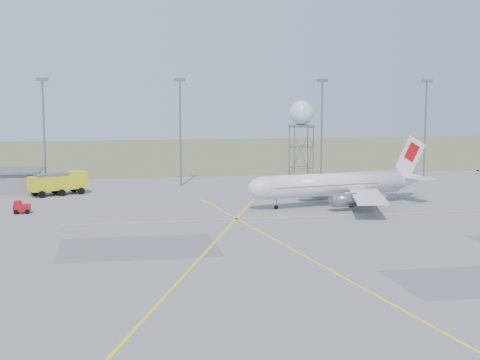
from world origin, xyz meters
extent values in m
plane|color=gray|center=(0.00, 0.00, 0.00)|extent=(400.00, 400.00, 0.00)
cube|color=olive|center=(0.00, 140.00, 0.01)|extent=(400.00, 120.00, 0.03)
cylinder|color=slate|center=(-35.00, 66.00, 10.00)|extent=(0.36, 0.36, 20.00)
cube|color=slate|center=(-35.00, 66.00, 20.20)|extent=(2.20, 0.50, 0.60)
cylinder|color=slate|center=(-10.00, 66.00, 10.00)|extent=(0.36, 0.36, 20.00)
cube|color=slate|center=(-10.00, 66.00, 20.20)|extent=(2.20, 0.50, 0.60)
cylinder|color=slate|center=(18.00, 66.00, 10.00)|extent=(0.36, 0.36, 20.00)
cube|color=slate|center=(18.00, 66.00, 20.20)|extent=(2.20, 0.50, 0.60)
cylinder|color=slate|center=(40.00, 66.00, 10.00)|extent=(0.36, 0.36, 20.00)
cube|color=slate|center=(40.00, 66.00, 20.20)|extent=(2.20, 0.50, 0.60)
cylinder|color=black|center=(55.00, 72.00, 0.40)|extent=(0.10, 0.10, 0.80)
cylinder|color=black|center=(56.20, 72.00, 0.40)|extent=(0.10, 0.10, 0.80)
cube|color=yellow|center=(55.60, 72.00, 0.95)|extent=(1.60, 0.15, 0.50)
cube|color=black|center=(55.60, 71.92, 0.95)|extent=(0.80, 0.03, 0.30)
cylinder|color=silver|center=(11.35, 38.79, 3.39)|extent=(23.48, 7.69, 3.57)
ellipsoid|color=silver|center=(-0.07, 36.70, 3.39)|extent=(6.26, 4.54, 3.57)
cube|color=black|center=(-1.13, 36.51, 3.93)|extent=(1.68, 2.18, 0.87)
cone|color=silver|center=(25.40, 41.36, 3.66)|extent=(5.91, 4.48, 3.57)
cube|color=silver|center=(25.40, 41.36, 7.41)|extent=(5.68, 1.29, 6.72)
cube|color=#B80C0C|center=(25.58, 41.39, 8.04)|extent=(3.08, 0.85, 3.45)
cube|color=silver|center=(24.45, 44.09, 4.11)|extent=(3.69, 5.35, 0.16)
cube|color=silver|center=(25.48, 38.47, 4.11)|extent=(3.69, 5.35, 0.16)
cube|color=silver|center=(11.22, 46.93, 2.50)|extent=(11.92, 14.05, 0.32)
cube|color=silver|center=(14.11, 31.12, 2.50)|extent=(7.98, 14.91, 0.32)
cylinder|color=slate|center=(9.54, 43.72, 1.70)|extent=(4.06, 2.70, 2.05)
cylinder|color=slate|center=(11.40, 33.53, 1.70)|extent=(4.06, 2.70, 2.05)
cube|color=#B80C0C|center=(9.59, 38.47, 3.48)|extent=(18.22, 6.77, 0.11)
cylinder|color=black|center=(1.68, 37.02, 0.40)|extent=(0.73, 0.73, 0.80)
cube|color=black|center=(13.10, 39.11, 0.40)|extent=(1.84, 5.43, 0.80)
cylinder|color=slate|center=(13.10, 39.11, 0.80)|extent=(0.25, 0.25, 1.61)
cylinder|color=slate|center=(10.02, 57.21, 5.85)|extent=(0.22, 0.22, 11.71)
cylinder|color=slate|center=(13.62, 57.21, 5.85)|extent=(0.22, 0.22, 11.71)
cylinder|color=slate|center=(13.62, 60.82, 5.85)|extent=(0.22, 0.22, 11.71)
cylinder|color=slate|center=(10.02, 60.82, 5.85)|extent=(0.22, 0.22, 11.71)
cube|color=slate|center=(11.82, 59.02, 11.71)|extent=(4.20, 4.20, 0.23)
sphere|color=silver|center=(11.82, 59.02, 14.05)|extent=(4.50, 4.50, 4.50)
cube|color=yellow|center=(-32.25, 58.47, 2.19)|extent=(10.34, 7.13, 2.41)
cube|color=yellow|center=(-29.06, 59.95, 3.18)|extent=(3.68, 3.89, 1.54)
cube|color=black|center=(-28.37, 60.27, 3.29)|extent=(1.30, 2.63, 1.10)
cube|color=slate|center=(-33.24, 58.01, 3.62)|extent=(6.08, 4.69, 0.44)
cube|color=#B00C14|center=(-36.07, 40.73, 0.83)|extent=(2.51, 1.67, 1.00)
cube|color=#B00C14|center=(-36.63, 40.70, 1.61)|extent=(1.06, 1.38, 0.56)
camera|label=1|loc=(-22.50, -60.83, 17.39)|focal=50.00mm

